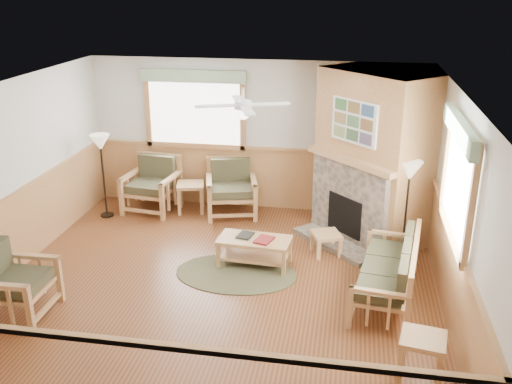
% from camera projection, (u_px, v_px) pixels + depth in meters
% --- Properties ---
extents(floor, '(6.00, 6.00, 0.01)m').
position_uv_depth(floor, '(219.00, 285.00, 7.91)').
color(floor, brown).
rests_on(floor, ground).
extents(ceiling, '(6.00, 6.00, 0.01)m').
position_uv_depth(ceiling, '(214.00, 91.00, 6.96)').
color(ceiling, white).
rests_on(ceiling, floor).
extents(wall_back, '(6.00, 0.02, 2.70)m').
position_uv_depth(wall_back, '(256.00, 136.00, 10.20)').
color(wall_back, silver).
rests_on(wall_back, floor).
extents(wall_front, '(6.00, 0.02, 2.70)m').
position_uv_depth(wall_front, '(132.00, 322.00, 4.67)').
color(wall_front, silver).
rests_on(wall_front, floor).
extents(wall_left, '(0.02, 6.00, 2.70)m').
position_uv_depth(wall_left, '(7.00, 181.00, 7.91)').
color(wall_left, silver).
rests_on(wall_left, floor).
extents(wall_right, '(0.02, 6.00, 2.70)m').
position_uv_depth(wall_right, '(456.00, 209.00, 6.96)').
color(wall_right, silver).
rests_on(wall_right, floor).
extents(wainscot, '(6.00, 6.00, 1.10)m').
position_uv_depth(wainscot, '(218.00, 250.00, 7.72)').
color(wainscot, '#B17B48').
rests_on(wainscot, floor).
extents(fireplace, '(3.11, 3.11, 2.70)m').
position_uv_depth(fireplace, '(373.00, 157.00, 9.00)').
color(fireplace, '#B17B48').
rests_on(fireplace, floor).
extents(window_back, '(1.90, 0.16, 1.50)m').
position_uv_depth(window_back, '(193.00, 68.00, 9.93)').
color(window_back, white).
rests_on(window_back, wall_back).
extents(window_right, '(0.16, 1.90, 1.50)m').
position_uv_depth(window_right, '(468.00, 118.00, 6.37)').
color(window_right, white).
rests_on(window_right, wall_right).
extents(ceiling_fan, '(1.59, 1.59, 0.36)m').
position_uv_depth(ceiling_fan, '(243.00, 91.00, 7.20)').
color(ceiling_fan, white).
rests_on(ceiling_fan, ceiling).
extents(sofa, '(1.87, 0.98, 0.82)m').
position_uv_depth(sofa, '(387.00, 270.00, 7.47)').
color(sofa, tan).
rests_on(sofa, floor).
extents(armchair_back_left, '(0.97, 0.97, 0.98)m').
position_uv_depth(armchair_back_left, '(151.00, 185.00, 10.32)').
color(armchair_back_left, tan).
rests_on(armchair_back_left, floor).
extents(armchair_back_right, '(1.05, 1.05, 0.97)m').
position_uv_depth(armchair_back_right, '(231.00, 188.00, 10.15)').
color(armchair_back_right, tan).
rests_on(armchair_back_right, floor).
extents(armchair_left, '(0.85, 0.85, 0.93)m').
position_uv_depth(armchair_left, '(15.00, 281.00, 7.08)').
color(armchair_left, tan).
rests_on(armchair_left, floor).
extents(coffee_table, '(1.09, 0.60, 0.42)m').
position_uv_depth(coffee_table, '(254.00, 252.00, 8.41)').
color(coffee_table, tan).
rests_on(coffee_table, floor).
extents(end_table_chairs, '(0.57, 0.55, 0.53)m').
position_uv_depth(end_table_chairs, '(191.00, 197.00, 10.35)').
color(end_table_chairs, tan).
rests_on(end_table_chairs, floor).
extents(end_table_sofa, '(0.53, 0.52, 0.52)m').
position_uv_depth(end_table_sofa, '(421.00, 358.00, 5.98)').
color(end_table_sofa, tan).
rests_on(end_table_sofa, floor).
extents(footstool, '(0.53, 0.53, 0.35)m').
position_uv_depth(footstool, '(326.00, 244.00, 8.75)').
color(footstool, tan).
rests_on(footstool, floor).
extents(braided_rug, '(2.32, 2.32, 0.01)m').
position_uv_depth(braided_rug, '(236.00, 273.00, 8.21)').
color(braided_rug, '#49482E').
rests_on(braided_rug, floor).
extents(floor_lamp_left, '(0.38, 0.38, 1.51)m').
position_uv_depth(floor_lamp_left, '(103.00, 176.00, 9.97)').
color(floor_lamp_left, black).
rests_on(floor_lamp_left, floor).
extents(floor_lamp_right, '(0.43, 0.43, 1.55)m').
position_uv_depth(floor_lamp_right, '(406.00, 211.00, 8.40)').
color(floor_lamp_right, black).
rests_on(floor_lamp_right, floor).
extents(book_red, '(0.29, 0.35, 0.03)m').
position_uv_depth(book_red, '(264.00, 239.00, 8.26)').
color(book_red, maroon).
rests_on(book_red, coffee_table).
extents(book_dark, '(0.25, 0.31, 0.03)m').
position_uv_depth(book_dark, '(245.00, 234.00, 8.42)').
color(book_dark, black).
rests_on(book_dark, coffee_table).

